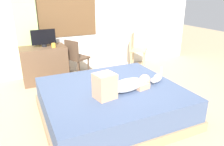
% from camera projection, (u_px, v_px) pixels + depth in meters
% --- Properties ---
extents(ground_plane, '(16.00, 16.00, 0.00)m').
position_uv_depth(ground_plane, '(116.00, 115.00, 3.35)').
color(ground_plane, tan).
extents(back_wall_with_window, '(6.40, 0.14, 2.90)m').
position_uv_depth(back_wall_with_window, '(72.00, 8.00, 4.78)').
color(back_wall_with_window, silver).
rests_on(back_wall_with_window, ground).
extents(bed, '(2.01, 1.85, 0.46)m').
position_uv_depth(bed, '(112.00, 102.00, 3.26)').
color(bed, '#997A56').
rests_on(bed, ground).
extents(person_lying, '(0.94, 0.41, 0.34)m').
position_uv_depth(person_lying, '(122.00, 85.00, 3.00)').
color(person_lying, silver).
rests_on(person_lying, bed).
extents(cat, '(0.32, 0.24, 0.21)m').
position_uv_depth(cat, '(157.00, 78.00, 3.36)').
color(cat, silver).
rests_on(cat, bed).
extents(desk, '(0.90, 0.56, 0.74)m').
position_uv_depth(desk, '(44.00, 64.00, 4.52)').
color(desk, brown).
rests_on(desk, ground).
extents(tv_monitor, '(0.48, 0.10, 0.35)m').
position_uv_depth(tv_monitor, '(43.00, 38.00, 4.34)').
color(tv_monitor, black).
rests_on(tv_monitor, desk).
extents(cup, '(0.08, 0.08, 0.09)m').
position_uv_depth(cup, '(54.00, 45.00, 4.35)').
color(cup, gold).
rests_on(cup, desk).
extents(chair_by_desk, '(0.51, 0.51, 0.86)m').
position_uv_depth(chair_by_desk, '(76.00, 56.00, 4.59)').
color(chair_by_desk, '#4C3828').
rests_on(chair_by_desk, ground).
extents(chair_spare, '(0.54, 0.54, 0.86)m').
position_uv_depth(chair_spare, '(136.00, 48.00, 5.29)').
color(chair_spare, tan).
rests_on(chair_spare, ground).
extents(curtain_left, '(0.44, 0.06, 2.55)m').
position_uv_depth(curtain_left, '(25.00, 19.00, 4.35)').
color(curtain_left, '#ADCC75').
rests_on(curtain_left, ground).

